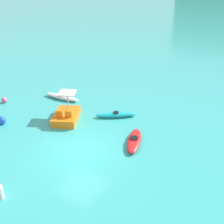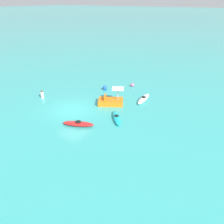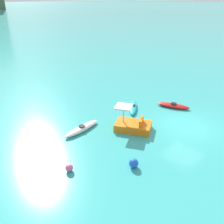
{
  "view_description": "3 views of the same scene",
  "coord_description": "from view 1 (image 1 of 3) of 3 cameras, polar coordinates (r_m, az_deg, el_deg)",
  "views": [
    {
      "loc": [
        8.58,
        -9.13,
        8.69
      ],
      "look_at": [
        -1.03,
        4.54,
        0.25
      ],
      "focal_mm": 44.21,
      "sensor_mm": 36.0,
      "label": 1
    },
    {
      "loc": [
        14.59,
        14.04,
        9.42
      ],
      "look_at": [
        -0.45,
        4.18,
        0.71
      ],
      "focal_mm": 37.62,
      "sensor_mm": 36.0,
      "label": 2
    },
    {
      "loc": [
        -14.17,
        -7.42,
        8.44
      ],
      "look_at": [
        -2.62,
        4.94,
        0.21
      ],
      "focal_mm": 39.08,
      "sensor_mm": 36.0,
      "label": 3
    }
  ],
  "objects": [
    {
      "name": "buoy_blue",
      "position": [
        19.01,
        -21.8,
        -1.61
      ],
      "size": [
        0.51,
        0.51,
        0.51
      ],
      "primitive_type": "sphere",
      "color": "blue",
      "rests_on": "ground_plane"
    },
    {
      "name": "kayak_red",
      "position": [
        15.83,
        4.6,
        -5.89
      ],
      "size": [
        1.74,
        2.69,
        0.37
      ],
      "color": "red",
      "rests_on": "ground_plane"
    },
    {
      "name": "kayak_white",
      "position": [
        21.61,
        -10.36,
        3.1
      ],
      "size": [
        3.08,
        1.08,
        0.37
      ],
      "color": "white",
      "rests_on": "ground_plane"
    },
    {
      "name": "buoy_pink",
      "position": [
        22.14,
        -21.43,
        2.34
      ],
      "size": [
        0.42,
        0.42,
        0.42
      ],
      "primitive_type": "sphere",
      "color": "pink",
      "rests_on": "ground_plane"
    },
    {
      "name": "pedal_boat_orange",
      "position": [
        18.37,
        -9.44,
        -0.63
      ],
      "size": [
        2.51,
        2.83,
        1.68
      ],
      "color": "orange",
      "rests_on": "ground_plane"
    },
    {
      "name": "ground_plane",
      "position": [
        15.25,
        -6.71,
        -8.15
      ],
      "size": [
        600.0,
        600.0,
        0.0
      ],
      "primitive_type": "plane",
      "color": "#38ADA8"
    },
    {
      "name": "kayak_cyan",
      "position": [
        18.55,
        0.83,
        -0.56
      ],
      "size": [
        2.5,
        2.23,
        0.37
      ],
      "color": "#19B7C6",
      "rests_on": "ground_plane"
    }
  ]
}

